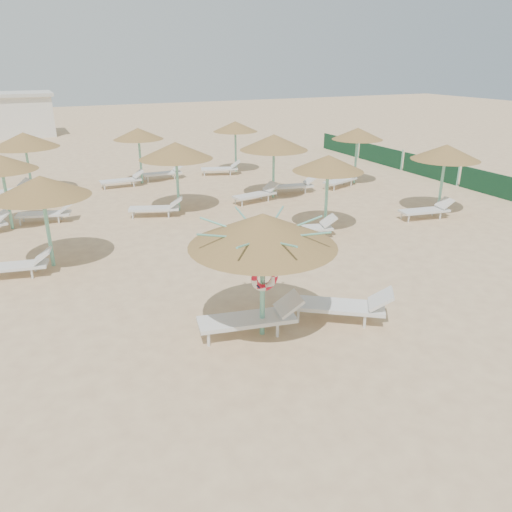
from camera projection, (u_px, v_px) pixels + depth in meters
name	position (u px, v px, depth m)	size (l,w,h in m)	color
ground	(273.00, 322.00, 11.60)	(120.00, 120.00, 0.00)	#DAB885
main_palapa	(263.00, 230.00, 10.20)	(3.11, 3.11, 2.79)	#70C2A6
lounger_main_a	(254.00, 317.00, 10.97)	(2.39, 1.11, 0.84)	silver
lounger_main_b	(345.00, 305.00, 11.52)	(2.26, 1.86, 0.83)	silver
palapa_field	(200.00, 149.00, 20.00)	(18.68, 12.93, 2.72)	#70C2A6
windbreak_fence	(430.00, 168.00, 25.31)	(0.08, 19.84, 1.10)	#1B5231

